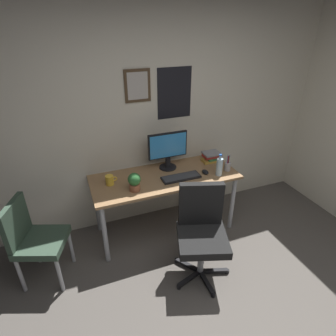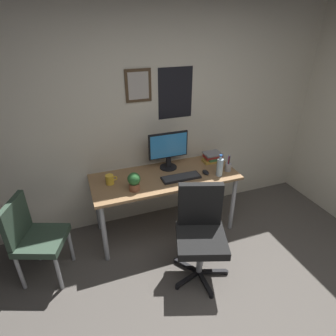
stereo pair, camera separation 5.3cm
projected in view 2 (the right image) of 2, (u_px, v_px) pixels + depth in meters
wall_back at (156, 116)px, 3.21m from camera, size 4.40×0.10×2.60m
desk at (165, 182)px, 3.16m from camera, size 1.63×0.66×0.74m
office_chair at (200, 229)px, 2.67m from camera, size 0.58×0.60×0.95m
side_chair at (33, 235)px, 2.63m from camera, size 0.54×0.54×0.88m
monitor at (168, 149)px, 3.18m from camera, size 0.46×0.20×0.43m
keyboard at (181, 177)px, 3.07m from camera, size 0.43×0.15×0.03m
computer_mouse at (206, 172)px, 3.16m from camera, size 0.06×0.11×0.04m
water_bottle at (220, 167)px, 3.09m from camera, size 0.07×0.07×0.25m
coffee_mug_near at (110, 179)px, 2.95m from camera, size 0.12×0.09×0.10m
potted_plant at (134, 181)px, 2.82m from camera, size 0.13×0.13×0.19m
pen_cup at (228, 167)px, 3.20m from camera, size 0.07×0.07×0.20m
book_stack_left at (212, 157)px, 3.42m from camera, size 0.23×0.17×0.11m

